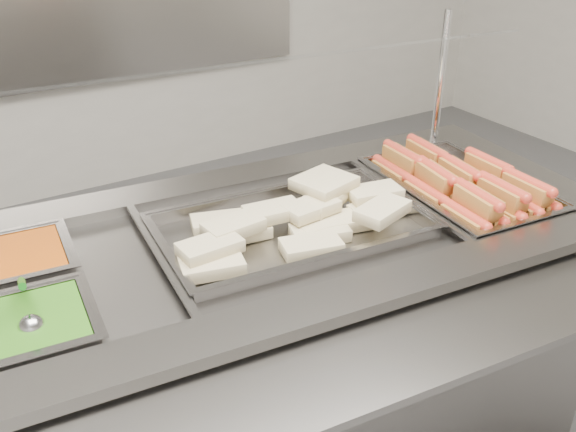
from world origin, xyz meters
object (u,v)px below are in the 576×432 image
sneeze_guard (234,70)px  serving_spoon (30,319)px  pan_hotdogs (458,195)px  steam_counter (273,361)px  pan_wraps (291,231)px

sneeze_guard → serving_spoon: sneeze_guard is taller
sneeze_guard → pan_hotdogs: (0.54, -0.25, -0.36)m
steam_counter → sneeze_guard: (0.02, 0.20, 0.73)m
steam_counter → pan_hotdogs: size_ratio=3.36×
pan_wraps → pan_hotdogs: bearing=-5.5°
pan_wraps → serving_spoon: size_ratio=3.90×
steam_counter → serving_spoon: bearing=-171.8°
sneeze_guard → pan_hotdogs: bearing=-24.8°
steam_counter → pan_hotdogs: bearing=-5.5°
pan_hotdogs → pan_wraps: size_ratio=0.81×
pan_hotdogs → pan_wraps: same height
steam_counter → serving_spoon: serving_spoon is taller
pan_wraps → serving_spoon: bearing=-173.0°
pan_hotdogs → serving_spoon: serving_spoon is taller
steam_counter → serving_spoon: 0.70m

